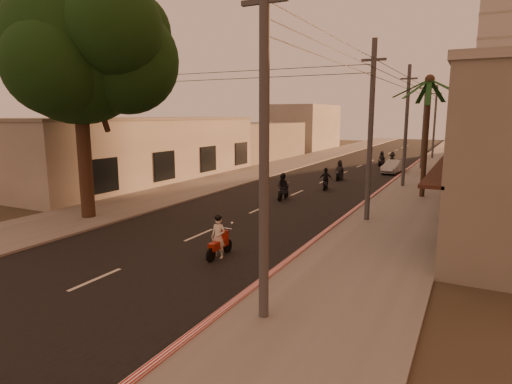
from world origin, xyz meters
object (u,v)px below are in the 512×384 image
Objects in this scene: scooter_red at (219,239)px; scooter_mid_b at (326,180)px; scooter_far_b at (392,162)px; broadleaf_tree at (85,51)px; scooter_far_a at (340,171)px; parked_car at (393,167)px; scooter_far_c at (382,159)px; scooter_mid_a at (283,188)px; palm_tree at (429,87)px.

scooter_red reaches higher than scooter_mid_b.
scooter_far_b is at bearing 70.16° from scooter_mid_b.
broadleaf_tree is 6.91× the size of scooter_far_a.
parked_car is 2.42× the size of scooter_far_c.
parked_car is at bearing 71.27° from scooter_mid_a.
broadleaf_tree is 6.43× the size of scooter_far_b.
palm_tree is (14.61, 13.86, -1.33)m from broadleaf_tree.
scooter_far_b is at bearing 87.40° from scooter_red.
broadleaf_tree reaches higher than parked_car.
scooter_far_a is at bearing 84.27° from scooter_mid_b.
scooter_red reaches higher than scooter_far_c.
scooter_far_b is at bearing 69.78° from broadleaf_tree.
scooter_far_b is (1.23, 30.30, 0.09)m from scooter_red.
scooter_far_b is (3.57, 18.76, 0.04)m from scooter_mid_a.
scooter_mid_a is at bearing -81.68° from scooter_far_c.
parked_car is at bearing -55.49° from scooter_far_c.
broadleaf_tree reaches higher than palm_tree.
scooter_far_a is (-1.50, 21.46, 0.02)m from scooter_red.
broadleaf_tree is 7.38× the size of scooter_far_c.
scooter_far_b is 1.15× the size of scooter_far_c.
broadleaf_tree is at bearing -106.30° from parked_car.
parked_car is at bearing 65.75° from scooter_mid_b.
scooter_mid_a is 9.96m from scooter_far_a.
scooter_mid_b is 11.92m from parked_car.
scooter_far_c is (1.14, 12.01, -0.03)m from scooter_far_a.
scooter_far_c is (-5.91, 17.25, -6.41)m from palm_tree.
palm_tree reaches higher than scooter_far_a.
parked_car is (10.83, 25.57, -7.84)m from broadleaf_tree.
parked_car is (2.85, 11.57, -0.12)m from scooter_mid_b.
broadleaf_tree is 13.72m from scooter_mid_a.
parked_car is (4.11, 16.40, -0.17)m from scooter_mid_a.
scooter_far_a is at bearing 93.72° from scooter_red.
parked_car is at bearing 67.05° from broadleaf_tree.
scooter_mid_a is (-7.89, -4.69, -6.35)m from palm_tree.
broadleaf_tree is 6.88× the size of scooter_red.
palm_tree reaches higher than scooter_red.
palm_tree reaches higher than scooter_far_b.
palm_tree is 4.66× the size of scooter_red.
scooter_mid_a is at bearing -99.77° from scooter_far_b.
scooter_far_c is (1.98, 21.94, -0.06)m from scooter_mid_a.
scooter_mid_b is 5.11m from scooter_far_a.
scooter_far_a is (-7.05, 5.24, -6.38)m from palm_tree.
scooter_red reaches higher than parked_car.
scooter_far_c is (-1.59, 3.17, -0.10)m from scooter_far_b.
scooter_far_b reaches higher than parked_car.
scooter_mid_b is 1.03× the size of scooter_far_c.
scooter_far_c is (-2.13, 5.54, 0.11)m from parked_car.
scooter_mid_b is at bearing -78.93° from scooter_far_c.
palm_tree is at bearing 26.04° from scooter_mid_a.
palm_tree reaches higher than scooter_mid_a.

